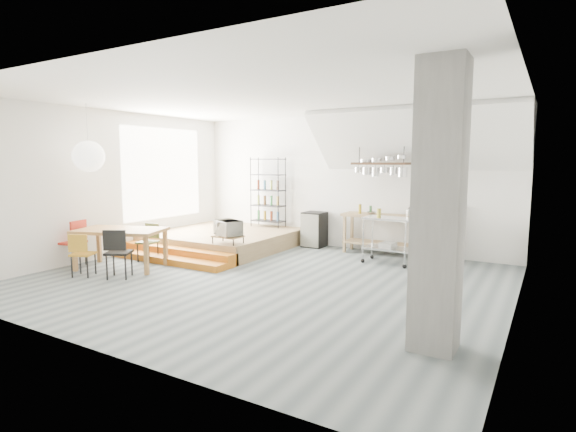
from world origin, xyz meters
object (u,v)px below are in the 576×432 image
Objects in this scene: mini_fridge at (314,229)px; rolling_cart at (388,234)px; dining_table at (120,233)px; stove at (446,239)px.

rolling_cart is at bearing -21.79° from mini_fridge.
dining_table is 4.54m from mini_fridge.
dining_table is 5.36m from rolling_cart.
stove is at bearing 42.68° from rolling_cart.
rolling_cart reaches higher than dining_table.
dining_table is (-5.39, -3.90, 0.22)m from stove.
rolling_cart reaches higher than mini_fridge.
mini_fridge is at bearing 161.77° from rolling_cart.
stove reaches higher than mini_fridge.
mini_fridge is at bearing 40.35° from dining_table.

